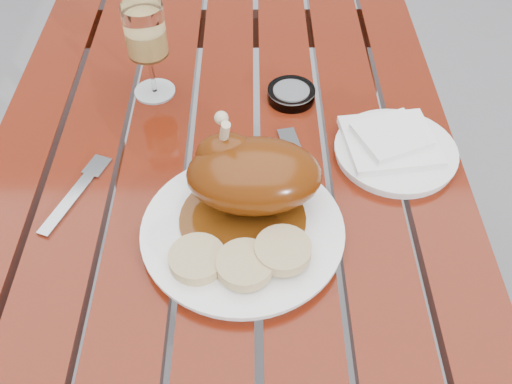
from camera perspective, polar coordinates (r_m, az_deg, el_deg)
ground at (r=1.57m, az=-2.14°, el=-17.24°), size 60.00×60.00×0.00m
table at (r=1.24m, az=-2.63°, el=-9.91°), size 0.80×1.20×0.75m
dinner_plate at (r=0.84m, az=-1.34°, el=-3.96°), size 0.35×0.35×0.02m
roast_duck at (r=0.83m, az=-0.65°, el=1.76°), size 0.21×0.20×0.14m
bread_dumplings at (r=0.79m, az=-1.45°, el=-6.60°), size 0.20×0.10×0.03m
wine_glass at (r=1.06m, az=-10.71°, el=13.62°), size 0.09×0.09×0.18m
side_plate at (r=0.99m, az=13.76°, el=3.92°), size 0.21×0.21×0.02m
napkin at (r=0.98m, az=13.25°, el=4.95°), size 0.17×0.16×0.01m
ashtray at (r=1.07m, az=3.54°, el=9.74°), size 0.09×0.09×0.02m
fork at (r=0.94m, az=-17.88°, el=-0.51°), size 0.08×0.16×0.01m
knife at (r=0.90m, az=5.29°, el=-0.09°), size 0.07×0.23×0.01m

